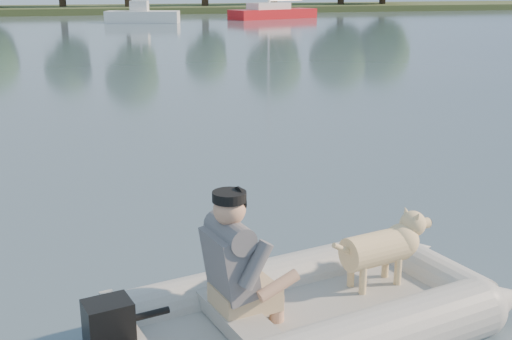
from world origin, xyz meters
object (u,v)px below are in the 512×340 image
object	(u,v)px
man	(233,258)
dog	(375,255)
motorboat	(142,8)
dinghy	(315,264)
sailboat	(272,13)

from	to	relation	value
man	dog	bearing A→B (deg)	0.00
motorboat	dog	bearing A→B (deg)	-77.87
man	dog	world-z (taller)	man
dog	motorboat	distance (m)	44.20
dinghy	sailboat	size ratio (longest dim) A/B	0.48
sailboat	dinghy	bearing A→B (deg)	-127.60
dinghy	man	bearing A→B (deg)	175.76
motorboat	sailboat	distance (m)	11.22
man	dog	size ratio (longest dim) A/B	1.16
dinghy	man	xyz separation A→B (m)	(-0.74, -0.11, 0.19)
dinghy	motorboat	distance (m)	44.45
man	motorboat	size ratio (longest dim) A/B	0.21
sailboat	dog	bearing A→B (deg)	-126.93
dinghy	man	distance (m)	0.77
dog	motorboat	size ratio (longest dim) A/B	0.18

